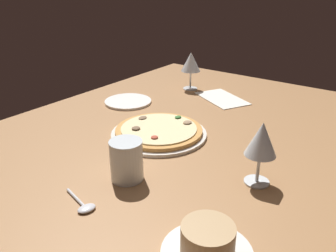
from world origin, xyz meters
TOP-DOWN VIEW (x-y plane):
  - dining_table at (0.00, 0.00)cm, footprint 150.00×110.00cm
  - pizza_main at (3.81, -4.18)cm, footprint 29.51×29.51cm
  - ramekin_on_saucer at (38.28, 33.42)cm, footprint 16.61×16.61cm
  - wine_glass_far at (10.84, 30.99)cm, footprint 7.43×7.43cm
  - wine_glass_near at (-41.38, -22.11)cm, footprint 8.13×8.13cm
  - water_glass at (27.94, 4.80)cm, footprint 8.00×8.00cm
  - side_plate at (-12.46, -31.99)cm, footprint 18.01×18.01cm
  - paper_menu at (-38.10, -4.81)cm, footprint 21.65×25.25cm
  - spoon at (42.07, 5.12)cm, footprint 4.89×10.93cm

SIDE VIEW (x-z plane):
  - dining_table at x=0.00cm, z-range 0.00..4.00cm
  - paper_menu at x=-38.10cm, z-range 4.00..4.30cm
  - side_plate at x=-12.46cm, z-range 4.00..4.90cm
  - spoon at x=42.07cm, z-range 3.96..4.96cm
  - pizza_main at x=3.81cm, z-range 3.55..6.88cm
  - ramekin_on_saucer at x=38.28cm, z-range 3.45..9.73cm
  - water_glass at x=27.94cm, z-range 3.52..13.61cm
  - wine_glass_far at x=10.84cm, z-range 7.23..22.95cm
  - wine_glass_near at x=-41.38cm, z-range 7.48..23.46cm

